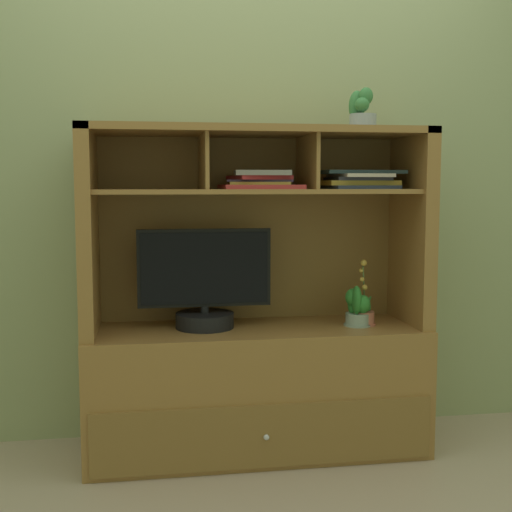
{
  "coord_description": "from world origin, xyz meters",
  "views": [
    {
      "loc": [
        -0.48,
        -2.92,
        1.19
      ],
      "look_at": [
        0.0,
        0.0,
        0.88
      ],
      "focal_mm": 47.66,
      "sensor_mm": 36.0,
      "label": 1
    }
  ],
  "objects_px": {
    "media_console": "(256,352)",
    "magazine_stack_centre": "(260,181)",
    "potted_orchid": "(364,315)",
    "potted_succulent": "(362,114)",
    "tv_monitor": "(205,289)",
    "potted_fern": "(358,308)",
    "magazine_stack_left": "(358,180)"
  },
  "relations": [
    {
      "from": "media_console",
      "to": "magazine_stack_centre",
      "type": "height_order",
      "value": "media_console"
    },
    {
      "from": "potted_orchid",
      "to": "potted_succulent",
      "type": "xyz_separation_m",
      "value": [
        -0.0,
        0.06,
        0.89
      ]
    },
    {
      "from": "tv_monitor",
      "to": "potted_fern",
      "type": "xyz_separation_m",
      "value": [
        0.68,
        -0.07,
        -0.09
      ]
    },
    {
      "from": "magazine_stack_centre",
      "to": "potted_succulent",
      "type": "height_order",
      "value": "potted_succulent"
    },
    {
      "from": "magazine_stack_left",
      "to": "potted_orchid",
      "type": "bearing_deg",
      "value": -68.97
    },
    {
      "from": "media_console",
      "to": "magazine_stack_left",
      "type": "bearing_deg",
      "value": 0.52
    },
    {
      "from": "potted_orchid",
      "to": "magazine_stack_centre",
      "type": "bearing_deg",
      "value": 176.37
    },
    {
      "from": "tv_monitor",
      "to": "potted_orchid",
      "type": "relative_size",
      "value": 1.96
    },
    {
      "from": "media_console",
      "to": "magazine_stack_centre",
      "type": "xyz_separation_m",
      "value": [
        0.02,
        -0.02,
        0.76
      ]
    },
    {
      "from": "magazine_stack_left",
      "to": "magazine_stack_centre",
      "type": "relative_size",
      "value": 1.09
    },
    {
      "from": "tv_monitor",
      "to": "potted_fern",
      "type": "bearing_deg",
      "value": -5.6
    },
    {
      "from": "magazine_stack_left",
      "to": "magazine_stack_centre",
      "type": "height_order",
      "value": "magazine_stack_left"
    },
    {
      "from": "media_console",
      "to": "potted_fern",
      "type": "relative_size",
      "value": 8.13
    },
    {
      "from": "magazine_stack_left",
      "to": "potted_succulent",
      "type": "bearing_deg",
      "value": 39.92
    },
    {
      "from": "tv_monitor",
      "to": "potted_fern",
      "type": "relative_size",
      "value": 3.18
    },
    {
      "from": "magazine_stack_left",
      "to": "potted_fern",
      "type": "bearing_deg",
      "value": -102.4
    },
    {
      "from": "tv_monitor",
      "to": "potted_fern",
      "type": "distance_m",
      "value": 0.69
    },
    {
      "from": "tv_monitor",
      "to": "potted_succulent",
      "type": "relative_size",
      "value": 3.15
    },
    {
      "from": "tv_monitor",
      "to": "magazine_stack_left",
      "type": "distance_m",
      "value": 0.84
    },
    {
      "from": "media_console",
      "to": "tv_monitor",
      "type": "xyz_separation_m",
      "value": [
        -0.23,
        0.01,
        0.29
      ]
    },
    {
      "from": "potted_orchid",
      "to": "magazine_stack_left",
      "type": "height_order",
      "value": "magazine_stack_left"
    },
    {
      "from": "potted_fern",
      "to": "magazine_stack_left",
      "type": "relative_size",
      "value": 0.49
    },
    {
      "from": "potted_orchid",
      "to": "potted_succulent",
      "type": "distance_m",
      "value": 0.9
    },
    {
      "from": "tv_monitor",
      "to": "potted_succulent",
      "type": "height_order",
      "value": "potted_succulent"
    },
    {
      "from": "potted_fern",
      "to": "magazine_stack_centre",
      "type": "bearing_deg",
      "value": 174.7
    },
    {
      "from": "potted_fern",
      "to": "potted_orchid",
      "type": "bearing_deg",
      "value": 18.5
    },
    {
      "from": "magazine_stack_left",
      "to": "magazine_stack_centre",
      "type": "xyz_separation_m",
      "value": [
        -0.45,
        -0.02,
        -0.0
      ]
    },
    {
      "from": "tv_monitor",
      "to": "magazine_stack_left",
      "type": "bearing_deg",
      "value": -0.52
    },
    {
      "from": "media_console",
      "to": "tv_monitor",
      "type": "height_order",
      "value": "media_console"
    },
    {
      "from": "magazine_stack_left",
      "to": "potted_succulent",
      "type": "distance_m",
      "value": 0.29
    },
    {
      "from": "potted_succulent",
      "to": "media_console",
      "type": "bearing_deg",
      "value": -178.05
    },
    {
      "from": "tv_monitor",
      "to": "potted_orchid",
      "type": "height_order",
      "value": "tv_monitor"
    }
  ]
}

